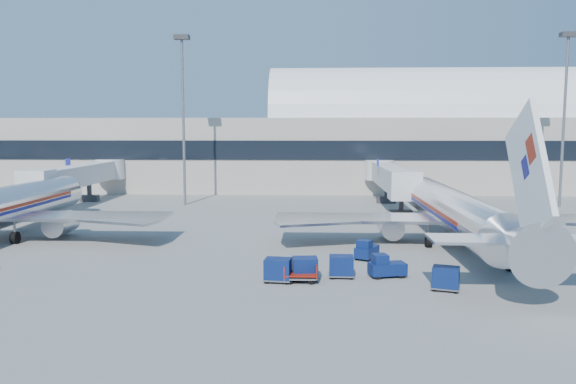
{
  "coord_description": "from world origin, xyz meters",
  "views": [
    {
      "loc": [
        -2.81,
        -44.98,
        10.25
      ],
      "look_at": [
        -4.96,
        6.0,
        4.52
      ],
      "focal_mm": 35.0,
      "sensor_mm": 36.0,
      "label": 1
    }
  ],
  "objects_px": {
    "tug_right": "(520,263)",
    "cart_train_a": "(341,266)",
    "cart_solo_near": "(446,278)",
    "tug_left": "(366,250)",
    "mast_west": "(183,95)",
    "barrier_near": "(560,247)",
    "mast_east": "(565,94)",
    "jetbridge_mid": "(82,175)",
    "tug_lead": "(386,267)",
    "jetbridge_near": "(389,176)",
    "airliner_main": "(457,213)",
    "cart_train_b": "(305,268)",
    "cart_train_c": "(278,270)",
    "cart_open_red": "(301,276)"
  },
  "relations": [
    {
      "from": "tug_lead",
      "to": "tug_left",
      "type": "bearing_deg",
      "value": 85.78
    },
    {
      "from": "tug_lead",
      "to": "jetbridge_mid",
      "type": "bearing_deg",
      "value": 121.66
    },
    {
      "from": "jetbridge_near",
      "to": "tug_right",
      "type": "xyz_separation_m",
      "value": [
        4.7,
        -35.45,
        -3.29
      ]
    },
    {
      "from": "mast_east",
      "to": "cart_solo_near",
      "type": "relative_size",
      "value": 11.0
    },
    {
      "from": "jetbridge_near",
      "to": "mast_west",
      "type": "height_order",
      "value": "mast_west"
    },
    {
      "from": "cart_train_a",
      "to": "cart_train_b",
      "type": "height_order",
      "value": "cart_train_b"
    },
    {
      "from": "barrier_near",
      "to": "cart_train_a",
      "type": "bearing_deg",
      "value": -154.69
    },
    {
      "from": "mast_west",
      "to": "tug_lead",
      "type": "distance_m",
      "value": 45.12
    },
    {
      "from": "cart_train_b",
      "to": "cart_train_c",
      "type": "xyz_separation_m",
      "value": [
        -1.82,
        -0.57,
        0.02
      ]
    },
    {
      "from": "barrier_near",
      "to": "tug_left",
      "type": "bearing_deg",
      "value": -169.38
    },
    {
      "from": "jetbridge_mid",
      "to": "jetbridge_near",
      "type": "bearing_deg",
      "value": 0.0
    },
    {
      "from": "cart_solo_near",
      "to": "jetbridge_mid",
      "type": "bearing_deg",
      "value": 152.46
    },
    {
      "from": "airliner_main",
      "to": "cart_train_c",
      "type": "height_order",
      "value": "airliner_main"
    },
    {
      "from": "jetbridge_near",
      "to": "mast_west",
      "type": "relative_size",
      "value": 1.22
    },
    {
      "from": "jetbridge_mid",
      "to": "tug_lead",
      "type": "height_order",
      "value": "jetbridge_mid"
    },
    {
      "from": "cart_train_b",
      "to": "cart_solo_near",
      "type": "bearing_deg",
      "value": -18.68
    },
    {
      "from": "cart_train_b",
      "to": "cart_open_red",
      "type": "distance_m",
      "value": 0.7
    },
    {
      "from": "mast_west",
      "to": "cart_open_red",
      "type": "relative_size",
      "value": 9.87
    },
    {
      "from": "mast_west",
      "to": "tug_right",
      "type": "relative_size",
      "value": 9.46
    },
    {
      "from": "mast_east",
      "to": "tug_right",
      "type": "bearing_deg",
      "value": -117.07
    },
    {
      "from": "tug_right",
      "to": "tug_left",
      "type": "relative_size",
      "value": 0.88
    },
    {
      "from": "jetbridge_mid",
      "to": "cart_train_a",
      "type": "relative_size",
      "value": 15.6
    },
    {
      "from": "tug_right",
      "to": "cart_train_a",
      "type": "xyz_separation_m",
      "value": [
        -13.02,
        -2.21,
        0.18
      ]
    },
    {
      "from": "cart_train_c",
      "to": "airliner_main",
      "type": "bearing_deg",
      "value": 46.7
    },
    {
      "from": "jetbridge_mid",
      "to": "tug_left",
      "type": "relative_size",
      "value": 10.11
    },
    {
      "from": "cart_train_a",
      "to": "jetbridge_near",
      "type": "bearing_deg",
      "value": 78.59
    },
    {
      "from": "jetbridge_mid",
      "to": "mast_east",
      "type": "xyz_separation_m",
      "value": [
        64.4,
        -0.81,
        10.86
      ]
    },
    {
      "from": "tug_right",
      "to": "cart_solo_near",
      "type": "height_order",
      "value": "cart_solo_near"
    },
    {
      "from": "airliner_main",
      "to": "barrier_near",
      "type": "distance_m",
      "value": 8.74
    },
    {
      "from": "barrier_near",
      "to": "tug_left",
      "type": "relative_size",
      "value": 1.1
    },
    {
      "from": "tug_right",
      "to": "airliner_main",
      "type": "bearing_deg",
      "value": 136.86
    },
    {
      "from": "mast_west",
      "to": "mast_east",
      "type": "height_order",
      "value": "same"
    },
    {
      "from": "mast_east",
      "to": "cart_train_b",
      "type": "bearing_deg",
      "value": -131.47
    },
    {
      "from": "tug_right",
      "to": "cart_train_b",
      "type": "xyz_separation_m",
      "value": [
        -15.52,
        -2.95,
        0.2
      ]
    },
    {
      "from": "mast_east",
      "to": "tug_left",
      "type": "height_order",
      "value": "mast_east"
    },
    {
      "from": "airliner_main",
      "to": "tug_left",
      "type": "xyz_separation_m",
      "value": [
        -8.45,
        -5.59,
        -2.2
      ]
    },
    {
      "from": "airliner_main",
      "to": "barrier_near",
      "type": "bearing_deg",
      "value": -17.39
    },
    {
      "from": "tug_lead",
      "to": "cart_open_red",
      "type": "height_order",
      "value": "tug_lead"
    },
    {
      "from": "jetbridge_mid",
      "to": "cart_solo_near",
      "type": "distance_m",
      "value": 57.14
    },
    {
      "from": "jetbridge_mid",
      "to": "cart_open_red",
      "type": "relative_size",
      "value": 12.01
    },
    {
      "from": "mast_west",
      "to": "cart_train_c",
      "type": "xyz_separation_m",
      "value": [
        14.96,
        -38.16,
        -13.94
      ]
    },
    {
      "from": "mast_east",
      "to": "jetbridge_mid",
      "type": "bearing_deg",
      "value": 179.28
    },
    {
      "from": "tug_left",
      "to": "cart_open_red",
      "type": "xyz_separation_m",
      "value": [
        -5.05,
        -7.01,
        -0.29
      ]
    },
    {
      "from": "mast_east",
      "to": "tug_left",
      "type": "relative_size",
      "value": 8.31
    },
    {
      "from": "mast_east",
      "to": "cart_solo_near",
      "type": "distance_m",
      "value": 48.56
    },
    {
      "from": "mast_east",
      "to": "tug_lead",
      "type": "relative_size",
      "value": 8.31
    },
    {
      "from": "jetbridge_mid",
      "to": "tug_lead",
      "type": "xyz_separation_m",
      "value": [
        36.79,
        -37.37,
        -3.18
      ]
    },
    {
      "from": "tug_left",
      "to": "cart_train_b",
      "type": "relative_size",
      "value": 1.44
    },
    {
      "from": "jetbridge_near",
      "to": "cart_train_b",
      "type": "xyz_separation_m",
      "value": [
        -10.82,
        -38.4,
        -3.09
      ]
    },
    {
      "from": "mast_west",
      "to": "tug_right",
      "type": "height_order",
      "value": "mast_west"
    }
  ]
}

